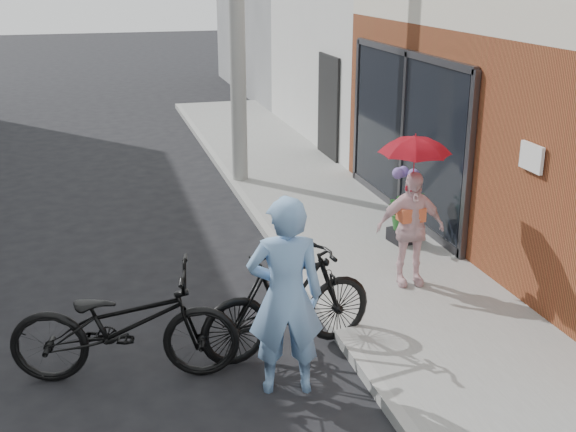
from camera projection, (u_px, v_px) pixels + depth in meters
name	position (u px, v px, depth m)	size (l,w,h in m)	color
ground	(255.00, 353.00, 7.45)	(80.00, 80.00, 0.00)	black
sidewalk	(373.00, 257.00, 9.78)	(2.20, 24.00, 0.12)	gray
curb	(290.00, 265.00, 9.49)	(0.12, 24.00, 0.12)	#9E9E99
officer	(285.00, 297.00, 6.51)	(0.70, 0.46, 1.92)	#77A3D5
bike_left	(125.00, 324.00, 6.84)	(0.76, 2.17, 1.14)	black
bike_right	(288.00, 302.00, 7.30)	(0.54, 1.90, 1.14)	black
kimono_woman	(410.00, 229.00, 8.60)	(0.82, 0.34, 1.41)	silver
parasol	(415.00, 142.00, 8.25)	(0.80, 0.80, 0.70)	red
planter	(403.00, 235.00, 10.12)	(0.35, 0.35, 0.18)	black
potted_plant	(404.00, 210.00, 10.00)	(0.52, 0.45, 0.58)	#2E732E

